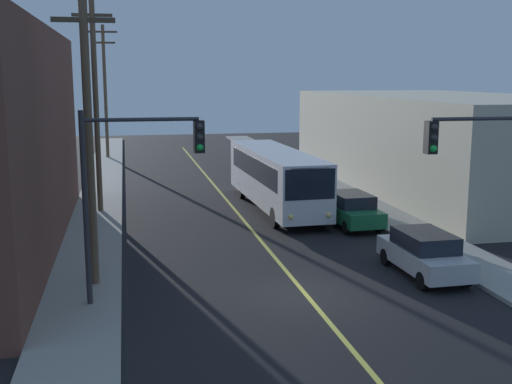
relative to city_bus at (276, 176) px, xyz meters
The scene contains 15 objects.
ground_plane 13.94m from the city_bus, 99.16° to the right, with size 120.00×120.00×0.00m, color black.
sidewalk_left 10.28m from the city_bus, 158.91° to the right, with size 2.50×90.00×0.15m, color gray.
sidewalk_right 6.47m from the city_bus, 35.83° to the right, with size 2.50×90.00×0.15m, color gray.
lane_stripe_center 3.16m from the city_bus, 148.38° to the left, with size 0.16×60.00×0.01m, color #D8CC4C.
building_right_warehouse 13.15m from the city_bus, 20.21° to the left, with size 12.00×26.84×5.97m.
city_bus is the anchor object (origin of this frame).
parked_car_silver 12.81m from the city_bus, 78.39° to the right, with size 1.87×4.43×1.62m.
parked_car_green 5.42m from the city_bus, 60.50° to the right, with size 1.96×4.46×1.62m.
parked_car_white 2.96m from the city_bus, 24.46° to the left, with size 1.89×4.44×1.62m.
utility_pole_near 15.13m from the city_bus, 128.38° to the right, with size 2.40×0.28×10.26m.
utility_pole_mid 10.42m from the city_bus, behind, with size 2.40×0.28×11.51m.
utility_pole_far 26.20m from the city_bus, 111.45° to the left, with size 2.40×0.28×11.31m.
traffic_signal_left_corner 15.68m from the city_bus, 119.46° to the right, with size 3.75×0.48×6.00m.
traffic_signal_right_corner 15.72m from the city_bus, 78.06° to the right, with size 3.75×0.48×6.00m.
fire_hydrant 10.03m from the city_bus, 62.14° to the right, with size 0.44×0.26×0.84m.
Camera 1 is at (-5.69, -19.43, 7.14)m, focal length 44.69 mm.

